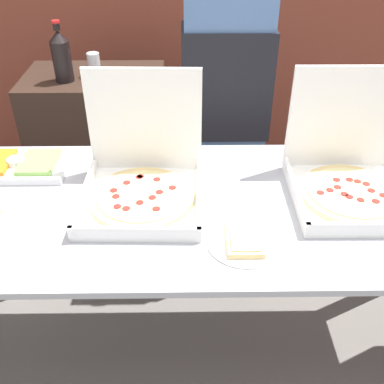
{
  "coord_description": "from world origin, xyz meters",
  "views": [
    {
      "loc": [
        -0.02,
        -1.35,
        1.91
      ],
      "look_at": [
        0.0,
        0.0,
        0.97
      ],
      "focal_mm": 42.0,
      "sensor_mm": 36.0,
      "label": 1
    }
  ],
  "objects": [
    {
      "name": "person_server_vest",
      "position": [
        0.17,
        0.73,
        0.96
      ],
      "size": [
        0.42,
        0.24,
        1.7
      ],
      "rotation": [
        0.0,
        0.0,
        3.14
      ],
      "color": "black",
      "rests_on": "ground_plane"
    },
    {
      "name": "paper_plate_front_left",
      "position": [
        0.17,
        -0.23,
        0.93
      ],
      "size": [
        0.25,
        0.25,
        0.03
      ],
      "color": "white",
      "rests_on": "buffet_table"
    },
    {
      "name": "pizza_box_near_left",
      "position": [
        -0.18,
        0.05,
        1.0
      ],
      "size": [
        0.45,
        0.47,
        0.44
      ],
      "rotation": [
        0.0,
        0.0,
        -0.03
      ],
      "color": "white",
      "rests_on": "buffet_table"
    },
    {
      "name": "buffet_table",
      "position": [
        0.0,
        0.0,
        0.81
      ],
      "size": [
        2.17,
        0.88,
        0.92
      ],
      "color": "#A8AAB2",
      "rests_on": "ground_plane"
    },
    {
      "name": "ground_plane",
      "position": [
        0.0,
        0.0,
        0.0
      ],
      "size": [
        16.0,
        16.0,
        0.0
      ],
      "primitive_type": "plane",
      "color": "slate"
    },
    {
      "name": "soda_can_silver",
      "position": [
        -0.51,
        0.99,
        1.1
      ],
      "size": [
        0.07,
        0.07,
        0.12
      ],
      "color": "silver",
      "rests_on": "sideboard_podium"
    },
    {
      "name": "sideboard_podium",
      "position": [
        -0.52,
        1.0,
        0.52
      ],
      "size": [
        0.75,
        0.48,
        1.04
      ],
      "color": "black",
      "rests_on": "ground_plane"
    },
    {
      "name": "pizza_box_far_left",
      "position": [
        0.6,
        0.07,
        1.0
      ],
      "size": [
        0.44,
        0.46,
        0.44
      ],
      "rotation": [
        0.0,
        0.0,
        -0.01
      ],
      "color": "white",
      "rests_on": "buffet_table"
    },
    {
      "name": "veggie_tray",
      "position": [
        -0.72,
        0.24,
        0.94
      ],
      "size": [
        0.41,
        0.24,
        0.05
      ],
      "color": "white",
      "rests_on": "buffet_table"
    },
    {
      "name": "soda_bottle",
      "position": [
        -0.65,
        0.92,
        1.17
      ],
      "size": [
        0.1,
        0.1,
        0.3
      ],
      "color": "black",
      "rests_on": "sideboard_podium"
    }
  ]
}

